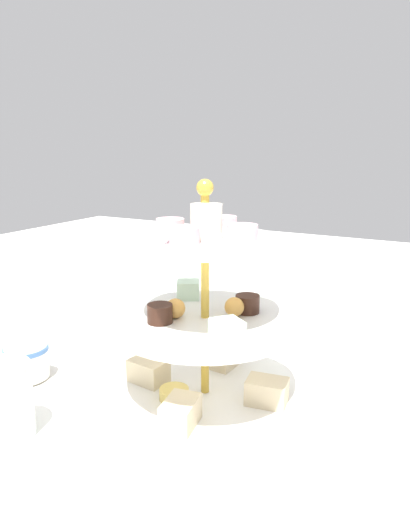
{
  "coord_description": "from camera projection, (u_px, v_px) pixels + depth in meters",
  "views": [
    {
      "loc": [
        0.48,
        0.25,
        0.31
      ],
      "look_at": [
        0.0,
        0.0,
        0.18
      ],
      "focal_mm": 33.1,
      "sensor_mm": 36.0,
      "label": 1
    }
  ],
  "objects": [
    {
      "name": "ground_plane",
      "position": [
        205.0,
        399.0,
        0.59
      ],
      "size": [
        2.4,
        2.4,
        0.0
      ],
      "primitive_type": "plane",
      "color": "white"
    },
    {
      "name": "tiered_serving_stand",
      "position": [
        205.0,
        336.0,
        0.58
      ],
      "size": [
        0.27,
        0.27,
        0.27
      ],
      "color": "white",
      "rests_on": "ground_plane"
    },
    {
      "name": "water_glass_tall_right",
      "position": [
        275.0,
        303.0,
        0.78
      ],
      "size": [
        0.07,
        0.07,
        0.12
      ],
      "primitive_type": "cylinder",
      "color": "silver",
      "rests_on": "ground_plane"
    },
    {
      "name": "water_glass_short_left",
      "position": [
        2.0,
        402.0,
        0.51
      ],
      "size": [
        0.06,
        0.06,
        0.08
      ],
      "primitive_type": "cylinder",
      "color": "silver",
      "rests_on": "ground_plane"
    },
    {
      "name": "teacup_with_saucer",
      "position": [
        27.0,
        364.0,
        0.64
      ],
      "size": [
        0.09,
        0.09,
        0.05
      ],
      "color": "white",
      "rests_on": "ground_plane"
    },
    {
      "name": "butter_knife_right",
      "position": [
        117.0,
        327.0,
        0.83
      ],
      "size": [
        0.16,
        0.08,
        0.0
      ],
      "primitive_type": "cube",
      "rotation": [
        0.0,
        0.0,
        5.88
      ],
      "color": "silver",
      "rests_on": "ground_plane"
    }
  ]
}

